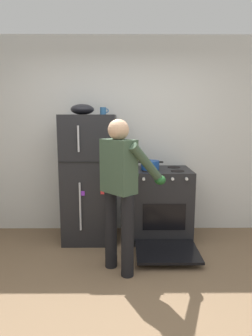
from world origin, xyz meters
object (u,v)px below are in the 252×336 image
Objects in this scene: red_pot at (150,165)px; coffee_mug at (103,111)px; refrigerator at (90,178)px; stove_range at (161,205)px; person_cook at (122,183)px; mixing_bowl at (82,109)px.

coffee_mug reaches higher than red_pot.
refrigerator is 1.33× the size of stove_range.
refrigerator is 1.01m from stove_range.
person_cook is 4.74× the size of red_pot.
coffee_mug is (-0.76, 0.07, 1.23)m from stove_range.
red_pot is 1.14× the size of mixing_bowl.
refrigerator is 0.89m from coffee_mug.
stove_range is 0.78× the size of person_cook.
coffee_mug is (0.18, 0.05, 0.87)m from refrigerator.
refrigerator is at bearing 178.91° from stove_range.
stove_range is 1.45m from coffee_mug.
person_cook is (0.42, -0.88, 0.13)m from refrigerator.
mixing_bowl reaches higher than person_cook.
coffee_mug is (-0.24, 0.93, 0.74)m from person_cook.
person_cook is at bearing -121.20° from stove_range.
red_pot is at bearing -3.30° from mixing_bowl.
mixing_bowl is (-1.03, 0.02, 1.25)m from stove_range.
refrigerator is at bearing -164.60° from coffee_mug.
refrigerator is 0.99m from person_cook.
person_cook is (-0.52, -0.86, 0.50)m from stove_range.
red_pot is (-0.16, -0.03, 0.54)m from stove_range.
refrigerator reaches higher than stove_range.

